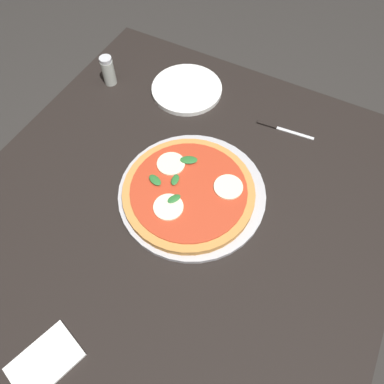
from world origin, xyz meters
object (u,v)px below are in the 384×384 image
(serving_tray, at_px, (192,193))
(pizza, at_px, (189,191))
(dining_table, at_px, (179,226))
(plate_white, at_px, (187,89))
(pepper_shaker, at_px, (108,71))
(knife, at_px, (278,128))
(napkin, at_px, (45,362))

(serving_tray, distance_m, pizza, 0.02)
(dining_table, bearing_deg, plate_white, -155.01)
(pizza, xyz_separation_m, pepper_shaker, (-0.25, -0.41, 0.02))
(serving_tray, height_order, pizza, pizza)
(serving_tray, distance_m, plate_white, 0.37)
(pizza, bearing_deg, pepper_shaker, -121.63)
(pizza, xyz_separation_m, knife, (-0.31, 0.12, -0.02))
(napkin, height_order, pepper_shaker, pepper_shaker)
(dining_table, distance_m, pepper_shaker, 0.51)
(napkin, bearing_deg, serving_tray, 171.20)
(knife, xyz_separation_m, pepper_shaker, (0.06, -0.52, 0.04))
(dining_table, distance_m, knife, 0.39)
(plate_white, bearing_deg, serving_tray, 30.29)
(napkin, bearing_deg, pepper_shaker, -154.64)
(pizza, xyz_separation_m, plate_white, (-0.33, -0.18, -0.02))
(serving_tray, relative_size, plate_white, 1.72)
(dining_table, height_order, plate_white, plate_white)
(plate_white, relative_size, napkin, 1.63)
(knife, distance_m, pepper_shaker, 0.53)
(knife, bearing_deg, plate_white, -92.46)
(dining_table, relative_size, pepper_shaker, 12.19)
(plate_white, distance_m, pepper_shaker, 0.24)
(plate_white, distance_m, knife, 0.30)
(serving_tray, height_order, pepper_shaker, pepper_shaker)
(napkin, bearing_deg, pizza, 171.55)
(serving_tray, relative_size, napkin, 2.81)
(plate_white, bearing_deg, napkin, 8.13)
(serving_tray, xyz_separation_m, pepper_shaker, (-0.24, -0.41, 0.04))
(dining_table, height_order, pepper_shaker, pepper_shaker)
(plate_white, bearing_deg, dining_table, 24.99)
(dining_table, xyz_separation_m, knife, (-0.36, 0.12, 0.10))
(dining_table, relative_size, napkin, 8.47)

